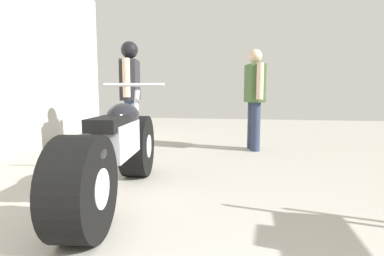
% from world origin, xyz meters
% --- Properties ---
extents(ground_plane, '(15.43, 15.43, 0.00)m').
position_xyz_m(ground_plane, '(0.00, 3.21, 0.00)').
color(ground_plane, '#A8A399').
extents(motorcycle_maroon_cruiser, '(0.69, 2.28, 1.06)m').
position_xyz_m(motorcycle_maroon_cruiser, '(-0.83, 2.35, 0.43)').
color(motorcycle_maroon_cruiser, black).
rests_on(motorcycle_maroon_cruiser, ground_plane).
extents(mechanic_in_blue, '(0.34, 0.66, 1.65)m').
position_xyz_m(mechanic_in_blue, '(0.42, 5.03, 0.93)').
color(mechanic_in_blue, '#2D3851').
rests_on(mechanic_in_blue, ground_plane).
extents(mechanic_with_helmet, '(0.32, 0.69, 1.75)m').
position_xyz_m(mechanic_with_helmet, '(-1.54, 4.58, 1.05)').
color(mechanic_with_helmet, '#384766').
rests_on(mechanic_with_helmet, ground_plane).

